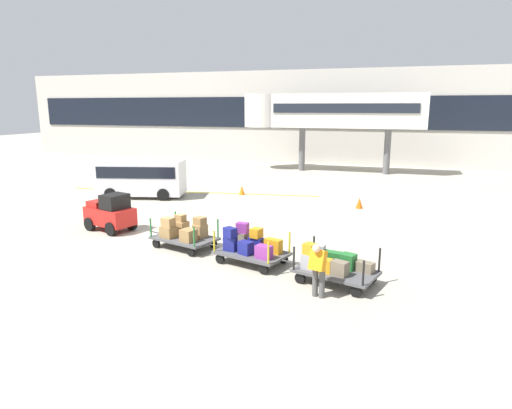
% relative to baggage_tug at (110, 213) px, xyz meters
% --- Properties ---
extents(ground_plane, '(120.00, 120.00, 0.00)m').
position_rel_baggage_tug_xyz_m(ground_plane, '(2.59, 0.03, -0.75)').
color(ground_plane, '#A8A08E').
extents(apron_lead_line, '(15.29, 2.36, 0.01)m').
position_rel_baggage_tug_xyz_m(apron_lead_line, '(-0.57, 8.74, -0.75)').
color(apron_lead_line, yellow).
rests_on(apron_lead_line, ground_plane).
extents(terminal_building, '(58.97, 2.51, 8.32)m').
position_rel_baggage_tug_xyz_m(terminal_building, '(2.59, 26.01, 3.41)').
color(terminal_building, '#BCB7AD').
rests_on(terminal_building, ground_plane).
extents(jet_bridge, '(14.12, 3.00, 6.07)m').
position_rel_baggage_tug_xyz_m(jet_bridge, '(5.49, 20.03, 3.96)').
color(jet_bridge, silver).
rests_on(jet_bridge, ground_plane).
extents(baggage_tug, '(2.32, 1.71, 1.58)m').
position_rel_baggage_tug_xyz_m(baggage_tug, '(0.00, 0.00, 0.00)').
color(baggage_tug, red).
rests_on(baggage_tug, ground_plane).
extents(baggage_cart_lead, '(3.08, 1.98, 1.16)m').
position_rel_baggage_tug_xyz_m(baggage_cart_lead, '(3.97, -1.14, -0.18)').
color(baggage_cart_lead, '#4C4C4F').
rests_on(baggage_cart_lead, ground_plane).
extents(baggage_cart_middle, '(3.08, 1.98, 1.22)m').
position_rel_baggage_tug_xyz_m(baggage_cart_middle, '(6.86, -1.96, -0.18)').
color(baggage_cart_middle, '#4C4C4F').
rests_on(baggage_cart_middle, ground_plane).
extents(baggage_cart_tail, '(3.08, 1.98, 1.17)m').
position_rel_baggage_tug_xyz_m(baggage_cart_tail, '(9.66, -2.78, -0.23)').
color(baggage_cart_tail, '#4C4C4F').
rests_on(baggage_cart_tail, ground_plane).
extents(baggage_handler, '(0.49, 0.50, 1.56)m').
position_rel_baggage_tug_xyz_m(baggage_handler, '(9.43, -4.00, 0.11)').
color(baggage_handler, '#4C4C4C').
rests_on(baggage_handler, ground_plane).
extents(shuttle_van, '(5.12, 3.03, 2.10)m').
position_rel_baggage_tug_xyz_m(shuttle_van, '(-2.60, 6.51, 0.48)').
color(shuttle_van, silver).
rests_on(shuttle_van, ground_plane).
extents(safety_cone_near, '(0.36, 0.36, 0.55)m').
position_rel_baggage_tug_xyz_m(safety_cone_near, '(9.54, 7.42, -0.48)').
color(safety_cone_near, '#EA590F').
rests_on(safety_cone_near, ground_plane).
extents(safety_cone_far, '(0.36, 0.36, 0.55)m').
position_rel_baggage_tug_xyz_m(safety_cone_far, '(2.61, 8.96, -0.48)').
color(safety_cone_far, orange).
rests_on(safety_cone_far, ground_plane).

